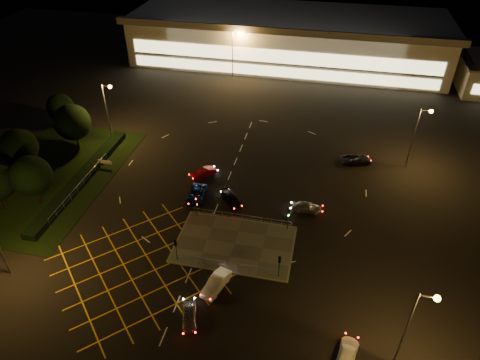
% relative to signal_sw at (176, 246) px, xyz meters
% --- Properties ---
extents(ground, '(180.00, 180.00, 0.00)m').
position_rel_signal_sw_xyz_m(ground, '(4.00, 5.99, -2.37)').
color(ground, black).
rests_on(ground, ground).
extents(pedestrian_island, '(14.00, 9.00, 0.12)m').
position_rel_signal_sw_xyz_m(pedestrian_island, '(6.00, 3.99, -2.31)').
color(pedestrian_island, '#4C4944').
rests_on(pedestrian_island, ground).
extents(grass_verge, '(18.00, 30.00, 0.08)m').
position_rel_signal_sw_xyz_m(grass_verge, '(-24.00, 11.99, -2.33)').
color(grass_verge, black).
rests_on(grass_verge, ground).
extents(hedge, '(2.00, 26.00, 1.00)m').
position_rel_signal_sw_xyz_m(hedge, '(-19.00, 11.99, -1.87)').
color(hedge, black).
rests_on(hedge, ground).
extents(supermarket, '(72.00, 26.50, 10.50)m').
position_rel_signal_sw_xyz_m(supermarket, '(4.00, 67.95, 2.95)').
color(supermarket, beige).
rests_on(supermarket, ground).
extents(streetlight_se, '(1.78, 0.56, 10.03)m').
position_rel_signal_sw_xyz_m(streetlight_se, '(24.44, -8.01, 4.20)').
color(streetlight_se, slate).
rests_on(streetlight_se, ground).
extents(streetlight_nw, '(1.78, 0.56, 10.03)m').
position_rel_signal_sw_xyz_m(streetlight_nw, '(-19.56, 23.99, 4.20)').
color(streetlight_nw, slate).
rests_on(streetlight_nw, ground).
extents(streetlight_ne, '(1.78, 0.56, 10.03)m').
position_rel_signal_sw_xyz_m(streetlight_ne, '(28.44, 25.99, 4.20)').
color(streetlight_ne, slate).
rests_on(streetlight_ne, ground).
extents(streetlight_far_left, '(1.78, 0.56, 10.03)m').
position_rel_signal_sw_xyz_m(streetlight_far_left, '(-5.56, 53.99, 4.20)').
color(streetlight_far_left, slate).
rests_on(streetlight_far_left, ground).
extents(streetlight_far_right, '(1.78, 0.56, 10.03)m').
position_rel_signal_sw_xyz_m(streetlight_far_right, '(34.44, 55.99, 4.20)').
color(streetlight_far_right, slate).
rests_on(streetlight_far_right, ground).
extents(signal_sw, '(0.28, 0.30, 3.15)m').
position_rel_signal_sw_xyz_m(signal_sw, '(0.00, 0.00, 0.00)').
color(signal_sw, black).
rests_on(signal_sw, pedestrian_island).
extents(signal_se, '(0.28, 0.30, 3.15)m').
position_rel_signal_sw_xyz_m(signal_se, '(12.00, 0.00, 0.00)').
color(signal_se, black).
rests_on(signal_se, pedestrian_island).
extents(signal_nw, '(0.28, 0.30, 3.15)m').
position_rel_signal_sw_xyz_m(signal_nw, '(0.00, 7.99, 0.00)').
color(signal_nw, black).
rests_on(signal_nw, pedestrian_island).
extents(signal_ne, '(0.28, 0.30, 3.15)m').
position_rel_signal_sw_xyz_m(signal_ne, '(12.00, 7.99, 0.00)').
color(signal_ne, black).
rests_on(signal_ne, pedestrian_island).
extents(tree_b, '(5.40, 5.40, 7.35)m').
position_rel_signal_sw_xyz_m(tree_b, '(-28.00, 11.99, 2.28)').
color(tree_b, black).
rests_on(tree_b, ground).
extents(tree_c, '(5.76, 5.76, 7.84)m').
position_rel_signal_sw_xyz_m(tree_c, '(-24.00, 19.99, 2.59)').
color(tree_c, black).
rests_on(tree_c, ground).
extents(tree_d, '(4.68, 4.68, 6.37)m').
position_rel_signal_sw_xyz_m(tree_d, '(-30.00, 25.99, 1.65)').
color(tree_d, black).
rests_on(tree_d, ground).
extents(tree_e, '(5.40, 5.40, 7.35)m').
position_rel_signal_sw_xyz_m(tree_e, '(-22.00, 5.99, 2.28)').
color(tree_e, black).
rests_on(tree_e, ground).
extents(car_near_silver, '(2.53, 3.91, 1.24)m').
position_rel_signal_sw_xyz_m(car_near_silver, '(3.91, -7.55, -1.75)').
color(car_near_silver, silver).
rests_on(car_near_silver, ground).
extents(car_queue_white, '(2.76, 4.63, 1.44)m').
position_rel_signal_sw_xyz_m(car_queue_white, '(5.55, -3.01, -1.65)').
color(car_queue_white, silver).
rests_on(car_queue_white, ground).
extents(car_left_blue, '(2.59, 5.05, 1.36)m').
position_rel_signal_sw_xyz_m(car_left_blue, '(-1.24, 11.61, -1.69)').
color(car_left_blue, navy).
rests_on(car_left_blue, ground).
extents(car_far_dkgrey, '(4.01, 4.34, 1.22)m').
position_rel_signal_sw_xyz_m(car_far_dkgrey, '(3.72, 11.85, -1.76)').
color(car_far_dkgrey, black).
rests_on(car_far_dkgrey, ground).
extents(car_right_silver, '(3.93, 1.70, 1.32)m').
position_rel_signal_sw_xyz_m(car_right_silver, '(14.02, 12.30, -1.71)').
color(car_right_silver, '#AFB1B7').
rests_on(car_right_silver, ground).
extents(car_circ_red, '(3.64, 3.57, 1.24)m').
position_rel_signal_sw_xyz_m(car_circ_red, '(-1.78, 17.08, -1.74)').
color(car_circ_red, maroon).
rests_on(car_circ_red, ground).
extents(car_east_grey, '(5.28, 3.60, 1.34)m').
position_rel_signal_sw_xyz_m(car_east_grey, '(20.54, 25.62, -1.70)').
color(car_east_grey, black).
rests_on(car_east_grey, ground).
extents(car_approach_white, '(2.51, 4.46, 1.22)m').
position_rel_signal_sw_xyz_m(car_approach_white, '(19.70, -8.43, -1.76)').
color(car_approach_white, white).
rests_on(car_approach_white, ground).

